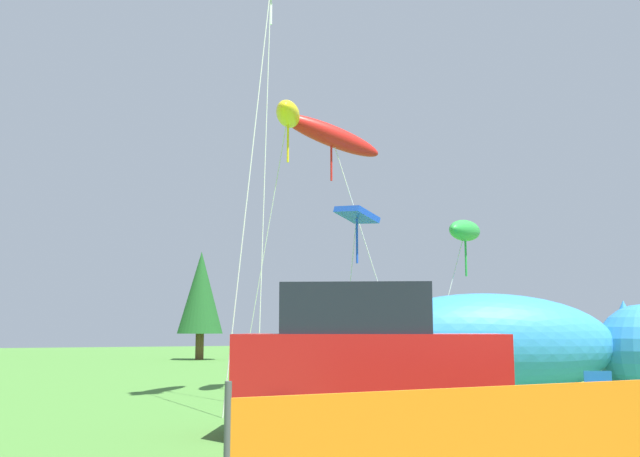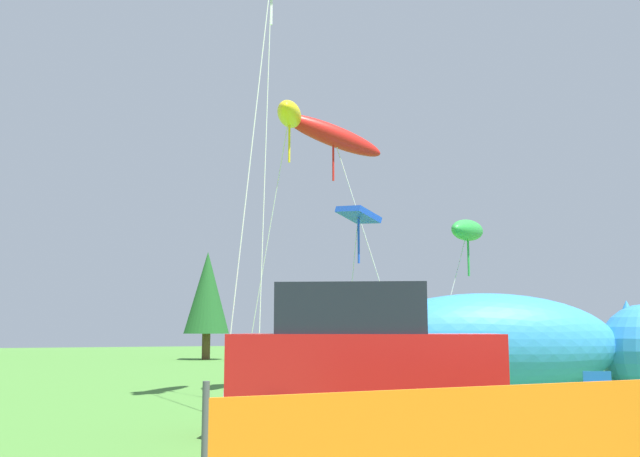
% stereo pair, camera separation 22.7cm
% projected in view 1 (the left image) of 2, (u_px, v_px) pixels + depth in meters
% --- Properties ---
extents(ground_plane, '(120.00, 120.00, 0.00)m').
position_uv_depth(ground_plane, '(498.00, 436.00, 10.88)').
color(ground_plane, '#477F33').
extents(parked_car, '(4.34, 3.32, 2.32)m').
position_uv_depth(parked_car, '(367.00, 362.00, 10.97)').
color(parked_car, red).
rests_on(parked_car, ground).
extents(folding_chair, '(0.70, 0.70, 0.87)m').
position_uv_depth(folding_chair, '(601.00, 393.00, 12.73)').
color(folding_chair, '#1959A5').
rests_on(folding_chair, ground).
extents(inflatable_cat, '(8.19, 4.79, 2.48)m').
position_uv_depth(inflatable_cat, '(517.00, 349.00, 17.10)').
color(inflatable_cat, '#338CD8').
rests_on(inflatable_cat, ground).
extents(safety_fence, '(7.82, 0.37, 1.26)m').
position_uv_depth(safety_fence, '(630.00, 444.00, 6.54)').
color(safety_fence, orange).
rests_on(safety_fence, ground).
extents(kite_green_fish, '(2.66, 1.98, 4.86)m').
position_uv_depth(kite_green_fish, '(465.00, 231.00, 20.22)').
color(kite_green_fish, silver).
rests_on(kite_green_fish, ground).
extents(kite_red_lizard, '(3.54, 1.28, 7.79)m').
position_uv_depth(kite_red_lizard, '(331.00, 136.00, 20.15)').
color(kite_red_lizard, silver).
rests_on(kite_red_lizard, ground).
extents(kite_yellow_hero, '(1.73, 2.14, 7.72)m').
position_uv_depth(kite_yellow_hero, '(288.00, 115.00, 18.86)').
color(kite_yellow_hero, silver).
rests_on(kite_yellow_hero, ground).
extents(kite_blue_box, '(1.16, 1.32, 4.89)m').
position_uv_depth(kite_blue_box, '(357.00, 217.00, 19.00)').
color(kite_blue_box, silver).
rests_on(kite_blue_box, ground).
extents(horizon_tree_northeast, '(2.46, 2.46, 5.87)m').
position_uv_depth(horizon_tree_northeast, '(201.00, 293.00, 38.92)').
color(horizon_tree_northeast, brown).
rests_on(horizon_tree_northeast, ground).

